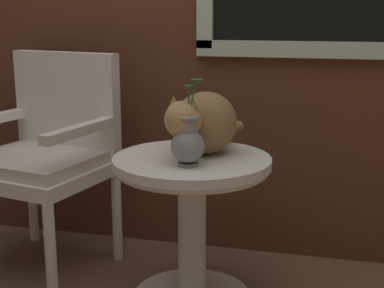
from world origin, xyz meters
name	(u,v)px	position (x,y,z in m)	size (l,w,h in m)	color
wicker_side_table	(192,205)	(0.12, 0.14, 0.40)	(0.59, 0.59, 0.59)	silver
wicker_chair	(47,149)	(-0.59, 0.35, 0.53)	(0.63, 0.60, 0.94)	silver
cat	(203,123)	(0.15, 0.20, 0.71)	(0.29, 0.54, 0.24)	olive
pewter_vase_with_ivy	(188,141)	(0.13, 0.02, 0.68)	(0.12, 0.12, 0.30)	gray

